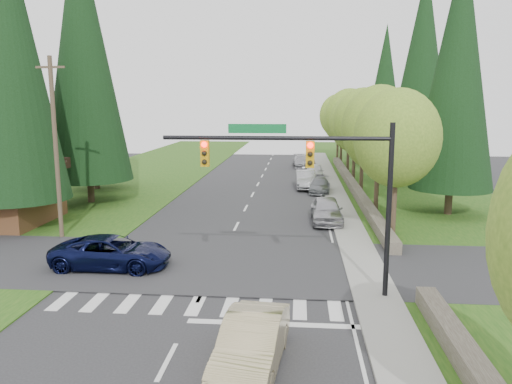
# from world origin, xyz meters

# --- Properties ---
(ground) EXTENTS (120.00, 120.00, 0.00)m
(ground) POSITION_xyz_m (0.00, 0.00, 0.00)
(ground) COLOR #28282B
(ground) RESTS_ON ground
(grass_east) EXTENTS (14.00, 110.00, 0.06)m
(grass_east) POSITION_xyz_m (13.00, 20.00, 0.03)
(grass_east) COLOR #1C4913
(grass_east) RESTS_ON ground
(grass_west) EXTENTS (14.00, 110.00, 0.06)m
(grass_west) POSITION_xyz_m (-13.00, 20.00, 0.03)
(grass_west) COLOR #1C4913
(grass_west) RESTS_ON ground
(cross_street) EXTENTS (120.00, 8.00, 0.10)m
(cross_street) POSITION_xyz_m (0.00, 8.00, 0.00)
(cross_street) COLOR #28282B
(cross_street) RESTS_ON ground
(sidewalk_east) EXTENTS (1.80, 80.00, 0.13)m
(sidewalk_east) POSITION_xyz_m (6.90, 22.00, 0.07)
(sidewalk_east) COLOR gray
(sidewalk_east) RESTS_ON ground
(curb_east) EXTENTS (0.20, 80.00, 0.13)m
(curb_east) POSITION_xyz_m (6.05, 22.00, 0.07)
(curb_east) COLOR gray
(curb_east) RESTS_ON ground
(stone_wall_north) EXTENTS (0.70, 40.00, 0.70)m
(stone_wall_north) POSITION_xyz_m (8.60, 30.00, 0.35)
(stone_wall_north) COLOR #4C4438
(stone_wall_north) RESTS_ON ground
(traffic_signal) EXTENTS (8.70, 0.37, 6.80)m
(traffic_signal) POSITION_xyz_m (4.37, 4.50, 4.98)
(traffic_signal) COLOR black
(traffic_signal) RESTS_ON ground
(utility_pole) EXTENTS (1.60, 0.24, 10.00)m
(utility_pole) POSITION_xyz_m (-9.50, 12.00, 5.14)
(utility_pole) COLOR #473828
(utility_pole) RESTS_ON ground
(decid_tree_0) EXTENTS (4.80, 4.80, 8.37)m
(decid_tree_0) POSITION_xyz_m (9.20, 14.00, 5.60)
(decid_tree_0) COLOR #38281C
(decid_tree_0) RESTS_ON ground
(decid_tree_1) EXTENTS (5.20, 5.20, 8.80)m
(decid_tree_1) POSITION_xyz_m (9.30, 21.00, 5.80)
(decid_tree_1) COLOR #38281C
(decid_tree_1) RESTS_ON ground
(decid_tree_2) EXTENTS (5.00, 5.00, 8.82)m
(decid_tree_2) POSITION_xyz_m (9.10, 28.00, 5.93)
(decid_tree_2) COLOR #38281C
(decid_tree_2) RESTS_ON ground
(decid_tree_3) EXTENTS (5.00, 5.00, 8.55)m
(decid_tree_3) POSITION_xyz_m (9.20, 35.00, 5.66)
(decid_tree_3) COLOR #38281C
(decid_tree_3) RESTS_ON ground
(decid_tree_4) EXTENTS (5.40, 5.40, 9.18)m
(decid_tree_4) POSITION_xyz_m (9.30, 42.00, 6.06)
(decid_tree_4) COLOR #38281C
(decid_tree_4) RESTS_ON ground
(decid_tree_5) EXTENTS (4.80, 4.80, 8.30)m
(decid_tree_5) POSITION_xyz_m (9.10, 49.00, 5.53)
(decid_tree_5) COLOR #38281C
(decid_tree_5) RESTS_ON ground
(decid_tree_6) EXTENTS (5.20, 5.20, 8.86)m
(decid_tree_6) POSITION_xyz_m (9.20, 56.00, 5.86)
(decid_tree_6) COLOR #38281C
(decid_tree_6) RESTS_ON ground
(conifer_w_a) EXTENTS (6.12, 6.12, 19.80)m
(conifer_w_a) POSITION_xyz_m (-13.00, 14.00, 10.79)
(conifer_w_a) COLOR #38281C
(conifer_w_a) RESTS_ON ground
(conifer_w_b) EXTENTS (5.44, 5.44, 17.80)m
(conifer_w_b) POSITION_xyz_m (-16.00, 18.00, 9.79)
(conifer_w_b) COLOR #38281C
(conifer_w_b) RESTS_ON ground
(conifer_w_c) EXTENTS (6.46, 6.46, 20.80)m
(conifer_w_c) POSITION_xyz_m (-12.00, 22.00, 11.29)
(conifer_w_c) COLOR #38281C
(conifer_w_c) RESTS_ON ground
(conifer_w_e) EXTENTS (5.78, 5.78, 18.80)m
(conifer_w_e) POSITION_xyz_m (-14.00, 28.00, 10.29)
(conifer_w_e) COLOR #38281C
(conifer_w_e) RESTS_ON ground
(conifer_e_a) EXTENTS (5.44, 5.44, 17.80)m
(conifer_e_a) POSITION_xyz_m (14.00, 20.00, 9.79)
(conifer_e_a) COLOR #38281C
(conifer_e_a) RESTS_ON ground
(conifer_e_b) EXTENTS (6.12, 6.12, 19.80)m
(conifer_e_b) POSITION_xyz_m (15.00, 34.00, 10.79)
(conifer_e_b) COLOR #38281C
(conifer_e_b) RESTS_ON ground
(conifer_e_c) EXTENTS (5.10, 5.10, 16.80)m
(conifer_e_c) POSITION_xyz_m (14.00, 48.00, 9.29)
(conifer_e_c) COLOR #38281C
(conifer_e_c) RESTS_ON ground
(sedan_champagne) EXTENTS (2.09, 4.80, 1.54)m
(sedan_champagne) POSITION_xyz_m (2.52, -1.18, 0.77)
(sedan_champagne) COLOR tan
(sedan_champagne) RESTS_ON ground
(suv_navy) EXTENTS (5.39, 2.50, 1.50)m
(suv_navy) POSITION_xyz_m (-4.72, 7.12, 0.75)
(suv_navy) COLOR black
(suv_navy) RESTS_ON ground
(parked_car_a) EXTENTS (1.98, 4.79, 1.62)m
(parked_car_a) POSITION_xyz_m (5.60, 17.01, 0.81)
(parked_car_a) COLOR #A3A3A7
(parked_car_a) RESTS_ON ground
(parked_car_b) EXTENTS (2.03, 4.33, 1.22)m
(parked_car_b) POSITION_xyz_m (5.60, 27.91, 0.61)
(parked_car_b) COLOR slate
(parked_car_b) RESTS_ON ground
(parked_car_c) EXTENTS (1.88, 4.91, 1.60)m
(parked_car_c) POSITION_xyz_m (4.46, 29.98, 0.80)
(parked_car_c) COLOR #9E9EA3
(parked_car_c) RESTS_ON ground
(parked_car_d) EXTENTS (1.79, 4.38, 1.49)m
(parked_car_d) POSITION_xyz_m (5.47, 36.00, 0.74)
(parked_car_d) COLOR silver
(parked_car_d) RESTS_ON ground
(parked_car_e) EXTENTS (2.40, 5.11, 1.44)m
(parked_car_e) POSITION_xyz_m (4.20, 45.01, 0.72)
(parked_car_e) COLOR #9A9A9F
(parked_car_e) RESTS_ON ground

